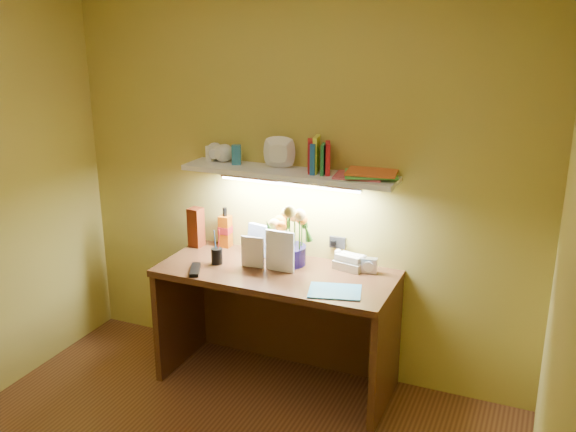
% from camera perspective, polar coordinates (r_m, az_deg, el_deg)
% --- Properties ---
extents(desk, '(1.40, 0.60, 0.75)m').
position_cam_1_polar(desk, '(3.94, -1.04, -9.92)').
color(desk, '#3E1B11').
rests_on(desk, ground).
extents(flower_bouquet, '(0.29, 0.29, 0.39)m').
position_cam_1_polar(flower_bouquet, '(3.82, -0.02, -1.52)').
color(flower_bouquet, '#0E0937').
rests_on(flower_bouquet, desk).
extents(telephone, '(0.19, 0.16, 0.10)m').
position_cam_1_polar(telephone, '(3.81, 5.55, -3.93)').
color(telephone, beige).
rests_on(telephone, desk).
extents(desk_clock, '(0.10, 0.06, 0.09)m').
position_cam_1_polar(desk_clock, '(3.77, 7.26, -4.37)').
color(desk_clock, '#B2B2B6').
rests_on(desk_clock, desk).
extents(whisky_bottle, '(0.07, 0.07, 0.26)m').
position_cam_1_polar(whisky_bottle, '(4.14, -5.60, -0.99)').
color(whisky_bottle, '#AE4A05').
rests_on(whisky_bottle, desk).
extents(whisky_box, '(0.09, 0.09, 0.26)m').
position_cam_1_polar(whisky_box, '(4.17, -8.17, -1.00)').
color(whisky_box, '#5C200B').
rests_on(whisky_box, desk).
extents(pen_cup, '(0.07, 0.07, 0.17)m').
position_cam_1_polar(pen_cup, '(3.88, -6.36, -3.09)').
color(pen_cup, black).
rests_on(pen_cup, desk).
extents(art_card, '(0.20, 0.08, 0.19)m').
position_cam_1_polar(art_card, '(3.98, -2.38, -2.20)').
color(art_card, white).
rests_on(art_card, desk).
extents(tv_remote, '(0.13, 0.19, 0.02)m').
position_cam_1_polar(tv_remote, '(3.81, -8.26, -4.74)').
color(tv_remote, black).
rests_on(tv_remote, desk).
extents(blue_folder, '(0.33, 0.27, 0.01)m').
position_cam_1_polar(blue_folder, '(3.51, 4.19, -6.69)').
color(blue_folder, teal).
rests_on(blue_folder, desk).
extents(desk_book_a, '(0.14, 0.02, 0.19)m').
position_cam_1_polar(desk_book_a, '(3.82, -4.18, -3.09)').
color(desk_book_a, silver).
rests_on(desk_book_a, desk).
extents(desk_book_b, '(0.18, 0.03, 0.25)m').
position_cam_1_polar(desk_book_b, '(3.77, -2.00, -2.95)').
color(desk_book_b, white).
rests_on(desk_book_b, desk).
extents(wall_shelf, '(1.32, 0.30, 0.24)m').
position_cam_1_polar(wall_shelf, '(3.76, 0.08, 4.33)').
color(wall_shelf, white).
rests_on(wall_shelf, ground).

